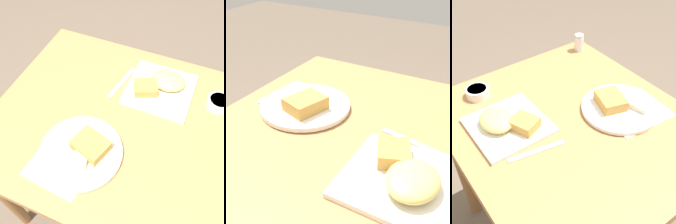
% 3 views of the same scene
% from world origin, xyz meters
% --- Properties ---
extents(dining_table, '(0.90, 0.79, 0.74)m').
position_xyz_m(dining_table, '(0.00, 0.00, 0.64)').
color(dining_table, '#B27A47').
rests_on(dining_table, ground_plane).
extents(menu_card, '(0.21, 0.24, 0.00)m').
position_xyz_m(menu_card, '(0.09, 0.21, 0.74)').
color(menu_card, silver).
rests_on(menu_card, dining_table).
extents(plate_square_near, '(0.25, 0.25, 0.06)m').
position_xyz_m(plate_square_near, '(-0.11, -0.20, 0.76)').
color(plate_square_near, white).
rests_on(plate_square_near, dining_table).
extents(plate_oval_far, '(0.28, 0.28, 0.05)m').
position_xyz_m(plate_oval_far, '(0.05, 0.17, 0.76)').
color(plate_oval_far, white).
rests_on(plate_oval_far, menu_card).
extents(sauce_ramekin, '(0.09, 0.09, 0.04)m').
position_xyz_m(sauce_ramekin, '(-0.33, -0.20, 0.76)').
color(sauce_ramekin, white).
rests_on(sauce_ramekin, dining_table).
extents(salt_shaker, '(0.04, 0.04, 0.08)m').
position_xyz_m(salt_shaker, '(-0.38, 0.33, 0.78)').
color(salt_shaker, white).
rests_on(salt_shaker, dining_table).
extents(butter_knife, '(0.05, 0.19, 0.00)m').
position_xyz_m(butter_knife, '(0.05, -0.18, 0.74)').
color(butter_knife, silver).
rests_on(butter_knife, dining_table).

